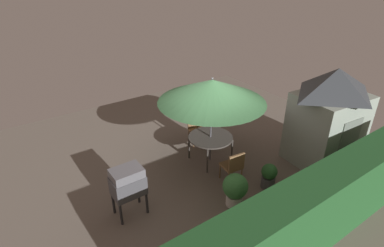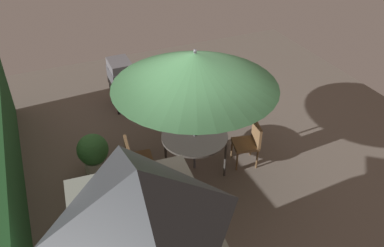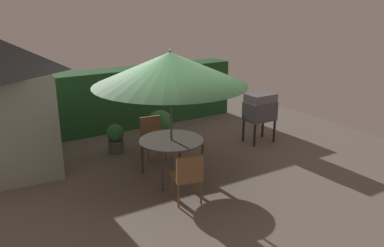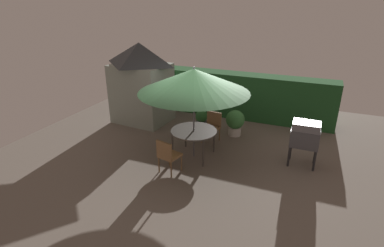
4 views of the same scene
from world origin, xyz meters
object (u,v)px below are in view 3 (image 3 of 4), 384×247
at_px(chair_far_side, 152,134).
at_px(potted_plant_by_grill, 116,138).
at_px(bbq_grill, 260,108).
at_px(patio_table, 171,143).
at_px(potted_plant_by_shed, 160,125).
at_px(patio_umbrella, 170,69).
at_px(chair_near_shed, 188,175).
at_px(garden_shed, 3,107).

xyz_separation_m(chair_far_side, potted_plant_by_grill, (-0.60, 0.67, -0.17)).
bearing_deg(bbq_grill, chair_far_side, 169.84).
height_order(patio_table, potted_plant_by_shed, potted_plant_by_shed).
bearing_deg(patio_umbrella, potted_plant_by_shed, 69.44).
xyz_separation_m(patio_umbrella, chair_near_shed, (-0.26, -1.05, -1.62)).
bearing_deg(bbq_grill, patio_umbrella, -166.83).
xyz_separation_m(garden_shed, potted_plant_by_grill, (2.20, 0.02, -1.03)).
bearing_deg(potted_plant_by_grill, patio_table, -75.56).
xyz_separation_m(patio_umbrella, potted_plant_by_grill, (-0.46, 1.79, -1.79)).
bearing_deg(potted_plant_by_shed, patio_umbrella, -110.56).
bearing_deg(chair_far_side, patio_umbrella, -97.08).
distance_m(chair_far_side, potted_plant_by_grill, 0.92).
relative_size(patio_table, potted_plant_by_grill, 1.86).
bearing_deg(potted_plant_by_shed, patio_table, -110.56).
distance_m(garden_shed, patio_umbrella, 3.29).
bearing_deg(chair_near_shed, patio_umbrella, 75.89).
bearing_deg(garden_shed, potted_plant_by_shed, 0.26).
bearing_deg(chair_near_shed, garden_shed, 130.43).
height_order(patio_umbrella, chair_near_shed, patio_umbrella).
height_order(bbq_grill, potted_plant_by_shed, bbq_grill).
xyz_separation_m(patio_table, patio_umbrella, (0.00, -0.00, 1.43)).
distance_m(patio_umbrella, potted_plant_by_grill, 2.57).
bearing_deg(potted_plant_by_shed, chair_near_shed, -108.24).
distance_m(patio_umbrella, bbq_grill, 3.14).
bearing_deg(potted_plant_by_shed, garden_shed, -179.74).
relative_size(patio_umbrella, chair_far_side, 3.18).
bearing_deg(chair_near_shed, patio_table, 75.89).
bearing_deg(patio_table, potted_plant_by_grill, 104.44).
height_order(bbq_grill, chair_far_side, bbq_grill).
bearing_deg(patio_umbrella, garden_shed, 146.36).
relative_size(patio_table, patio_umbrella, 0.43).
bearing_deg(potted_plant_by_shed, chair_far_side, -128.64).
distance_m(bbq_grill, chair_far_side, 2.70).
bearing_deg(potted_plant_by_grill, bbq_grill, -19.42).
relative_size(garden_shed, patio_table, 2.19).
distance_m(chair_far_side, potted_plant_by_shed, 0.85).
height_order(chair_near_shed, potted_plant_by_shed, chair_near_shed).
bearing_deg(patio_umbrella, patio_table, 161.57).
distance_m(garden_shed, chair_far_side, 3.01).
bearing_deg(bbq_grill, chair_near_shed, -150.86).
relative_size(bbq_grill, potted_plant_by_shed, 1.45).
distance_m(bbq_grill, potted_plant_by_grill, 3.47).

